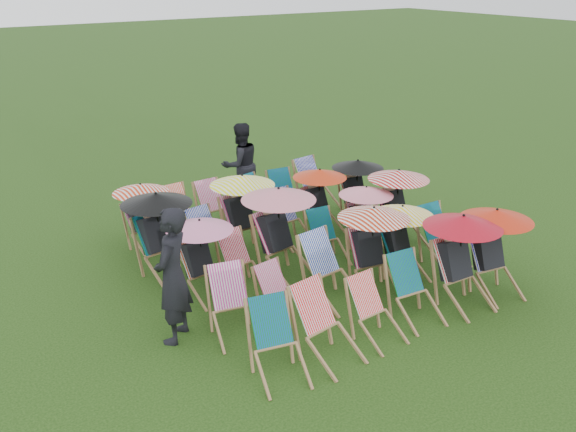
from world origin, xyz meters
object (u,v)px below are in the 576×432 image
deckchair_0 (278,343)px  person_left (172,276)px  deckchair_5 (495,251)px  person_rear (240,165)px  deckchair_29 (317,185)px

deckchair_0 → person_left: (-0.70, 1.51, 0.49)m
deckchair_0 → deckchair_5: size_ratio=0.72×
person_left → person_rear: (3.40, 4.11, -0.07)m
deckchair_5 → person_rear: (-1.31, 5.61, 0.19)m
deckchair_29 → person_rear: size_ratio=0.57×
deckchair_5 → person_left: size_ratio=0.70×
deckchair_5 → person_left: bearing=170.4°
deckchair_0 → deckchair_5: bearing=11.4°
deckchair_0 → person_rear: bearing=75.6°
deckchair_0 → person_rear: 6.25m
deckchair_5 → person_left: (-4.70, 1.50, 0.26)m
deckchair_5 → deckchair_29: bearing=98.8°
deckchair_0 → person_rear: (2.70, 5.62, 0.42)m
deckchair_29 → person_left: (-4.65, -3.07, 0.46)m
deckchair_5 → deckchair_29: deckchair_5 is taller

